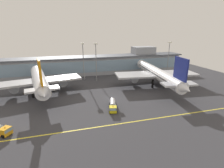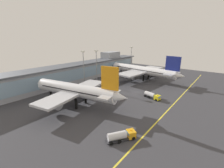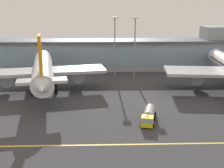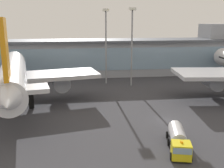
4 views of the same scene
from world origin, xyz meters
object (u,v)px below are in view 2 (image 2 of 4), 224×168
object	(u,v)px
apron_light_mast_centre	(84,63)
apron_light_mast_east	(96,62)
airliner_near_left	(75,90)
fuel_tanker_truck	(122,135)
baggage_tug_near	(152,96)
airliner_near_right	(142,70)
apron_light_mast_west	(131,55)

from	to	relation	value
apron_light_mast_centre	apron_light_mast_east	distance (m)	8.19
airliner_near_left	fuel_tanker_truck	bearing A→B (deg)	154.41
fuel_tanker_truck	baggage_tug_near	bearing A→B (deg)	42.89
airliner_near_right	apron_light_mast_east	distance (m)	35.31
airliner_near_left	apron_light_mast_west	world-z (taller)	apron_light_mast_west
airliner_near_left	baggage_tug_near	world-z (taller)	airliner_near_left
baggage_tug_near	apron_light_mast_west	bearing A→B (deg)	144.80
apron_light_mast_west	apron_light_mast_east	size ratio (longest dim) A/B	0.98
airliner_near_right	baggage_tug_near	size ratio (longest dim) A/B	6.51
airliner_near_right	baggage_tug_near	world-z (taller)	airliner_near_right
airliner_near_left	apron_light_mast_centre	distance (m)	30.56
baggage_tug_near	apron_light_mast_west	xyz separation A→B (m)	(52.14, 44.34, 12.85)
apron_light_mast_east	fuel_tanker_truck	bearing A→B (deg)	-129.44
apron_light_mast_west	apron_light_mast_east	xyz separation A→B (m)	(-51.22, -5.16, 0.26)
fuel_tanker_truck	apron_light_mast_east	bearing A→B (deg)	83.55
airliner_near_left	baggage_tug_near	xyz separation A→B (m)	(28.64, -24.56, -5.49)
baggage_tug_near	apron_light_mast_east	xyz separation A→B (m)	(0.92, 39.18, 13.11)
airliner_near_left	fuel_tanker_truck	xyz separation A→B (m)	(-7.92, -30.94, -5.49)
fuel_tanker_truck	baggage_tug_near	distance (m)	37.11
airliner_near_right	fuel_tanker_truck	size ratio (longest dim) A/B	6.84
airliner_near_left	baggage_tug_near	size ratio (longest dim) A/B	5.34
fuel_tanker_truck	apron_light_mast_centre	distance (m)	60.04
fuel_tanker_truck	baggage_tug_near	xyz separation A→B (m)	(36.56, 6.38, 0.00)
airliner_near_right	apron_light_mast_west	distance (m)	31.83
airliner_near_left	apron_light_mast_east	world-z (taller)	apron_light_mast_east
fuel_tanker_truck	apron_light_mast_centre	xyz separation A→B (m)	(30.60, 49.99, 13.03)
airliner_near_right	fuel_tanker_truck	world-z (taller)	airliner_near_right
apron_light_mast_centre	apron_light_mast_west	bearing A→B (deg)	0.71
airliner_near_right	apron_light_mast_west	bearing A→B (deg)	-37.33
apron_light_mast_west	apron_light_mast_centre	world-z (taller)	apron_light_mast_centre
apron_light_mast_west	apron_light_mast_centre	bearing A→B (deg)	-179.29
baggage_tug_near	apron_light_mast_east	bearing A→B (deg)	-166.92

